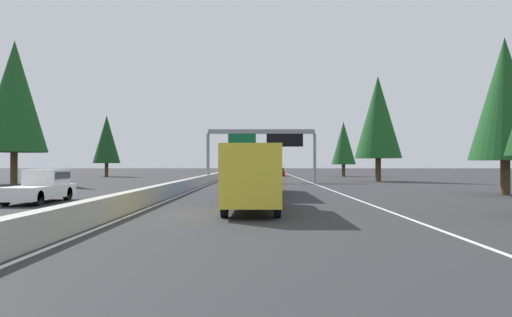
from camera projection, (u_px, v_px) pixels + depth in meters
ground_plane at (218, 180)px, 63.88m from camera, size 320.00×320.00×0.00m
median_barrier at (226, 173)px, 83.88m from camera, size 180.00×0.56×0.90m
shoulder_stripe_right at (297, 177)px, 73.79m from camera, size 160.00×0.16×0.01m
shoulder_stripe_median at (225, 177)px, 73.87m from camera, size 160.00×0.16×0.01m
sign_gantry_overhead at (263, 140)px, 54.29m from camera, size 0.50×12.68×6.13m
box_truck_near_right at (252, 176)px, 21.58m from camera, size 8.50×2.40×2.95m
bus_distant_a at (256, 170)px, 33.62m from camera, size 11.50×2.55×3.10m
sedan_mid_center at (279, 172)px, 82.06m from camera, size 4.40×1.80×1.47m
pickup_mid_right at (258, 170)px, 99.20m from camera, size 5.60×2.00×1.86m
minivan_near_center at (258, 169)px, 106.47m from camera, size 5.00×1.95×1.69m
oncoming_near at (42, 186)px, 26.39m from camera, size 5.60×2.00×1.86m
conifer_right_near at (505, 99)px, 32.56m from camera, size 4.82×4.82×10.95m
conifer_right_mid at (378, 117)px, 57.47m from camera, size 5.69×5.69×12.92m
conifer_right_far at (343, 143)px, 79.55m from camera, size 4.08×4.08×9.28m
conifer_left_near at (14, 96)px, 50.89m from camera, size 6.85×6.85×15.56m
conifer_left_mid at (107, 139)px, 78.93m from camera, size 4.51×4.51×10.26m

